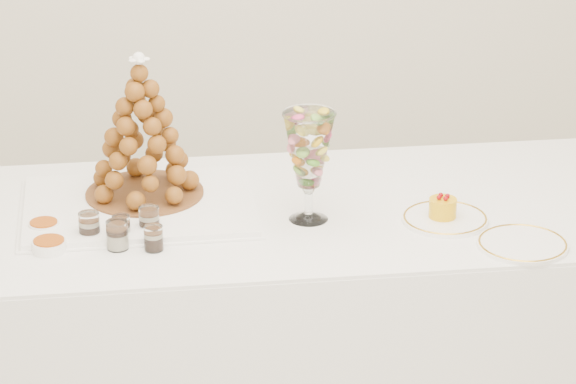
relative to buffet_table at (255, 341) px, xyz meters
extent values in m
cube|color=white|center=(0.00, 0.00, -0.01)|extent=(2.20, 0.93, 0.82)
cube|color=white|center=(0.00, 0.00, 0.41)|extent=(2.19, 0.93, 0.01)
cube|color=white|center=(-0.32, 0.04, 0.42)|extent=(0.65, 0.50, 0.02)
cylinder|color=white|center=(0.15, -0.07, 0.42)|extent=(0.11, 0.11, 0.02)
cylinder|color=white|center=(0.15, -0.07, 0.47)|extent=(0.02, 0.02, 0.08)
sphere|color=white|center=(0.15, -0.07, 0.51)|extent=(0.04, 0.04, 0.04)
cylinder|color=white|center=(0.52, -0.12, 0.42)|extent=(0.24, 0.24, 0.01)
cylinder|color=white|center=(0.69, -0.30, 0.42)|extent=(0.24, 0.24, 0.01)
cylinder|color=white|center=(-0.45, -0.14, 0.45)|extent=(0.06, 0.06, 0.08)
cylinder|color=white|center=(-0.37, -0.14, 0.45)|extent=(0.05, 0.05, 0.07)
cylinder|color=white|center=(-0.29, -0.11, 0.45)|extent=(0.06, 0.06, 0.07)
cylinder|color=white|center=(-0.38, -0.20, 0.45)|extent=(0.07, 0.07, 0.08)
cylinder|color=white|center=(-0.28, -0.22, 0.45)|extent=(0.06, 0.06, 0.07)
cylinder|color=white|center=(-0.58, -0.08, 0.43)|extent=(0.08, 0.08, 0.03)
cylinder|color=white|center=(-0.55, -0.20, 0.43)|extent=(0.09, 0.09, 0.03)
cylinder|color=brown|center=(-0.30, 0.11, 0.44)|extent=(0.34, 0.34, 0.01)
cone|color=brown|center=(-0.30, 0.11, 0.64)|extent=(0.32, 0.32, 0.40)
sphere|color=white|center=(-0.30, 0.11, 0.83)|extent=(0.04, 0.04, 0.04)
cylinder|color=#E5A80A|center=(0.51, -0.12, 0.45)|extent=(0.08, 0.08, 0.05)
sphere|color=maroon|center=(0.52, -0.11, 0.49)|extent=(0.01, 0.01, 0.01)
sphere|color=maroon|center=(0.51, -0.10, 0.49)|extent=(0.01, 0.01, 0.01)
sphere|color=maroon|center=(0.50, -0.12, 0.49)|extent=(0.01, 0.01, 0.01)
sphere|color=maroon|center=(0.52, -0.13, 0.49)|extent=(0.01, 0.01, 0.01)
camera|label=1|loc=(-0.26, -3.47, 1.96)|focal=85.00mm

